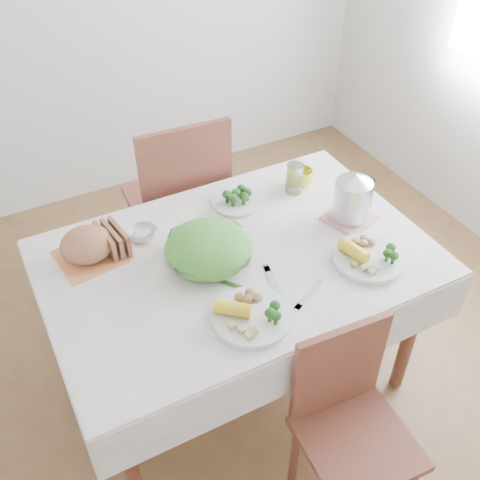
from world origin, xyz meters
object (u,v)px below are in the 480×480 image
chair_near (359,434)px  yellow_mug (302,177)px  dining_table (238,321)px  dinner_plate_right (368,259)px  dinner_plate_left (251,317)px  electric_kettle (353,196)px  chair_far (176,206)px  salad_bowl (209,253)px

chair_near → yellow_mug: chair_near is taller
dining_table → dinner_plate_right: bearing=-31.1°
dinner_plate_left → electric_kettle: electric_kettle is taller
dinner_plate_right → yellow_mug: (0.05, 0.56, 0.03)m
chair_far → salad_bowl: chair_far is taller
dinner_plate_right → electric_kettle: 0.28m
dinner_plate_left → yellow_mug: (0.60, 0.61, 0.03)m
dinner_plate_left → dinner_plate_right: same height
yellow_mug → dinner_plate_right: bearing=-95.5°
electric_kettle → yellow_mug: bearing=76.7°
chair_far → salad_bowl: bearing=81.6°
salad_bowl → yellow_mug: bearing=24.5°
chair_near → chair_far: bearing=95.6°
electric_kettle → dining_table: bearing=158.6°
dinner_plate_right → chair_near: bearing=-126.2°
chair_far → dinner_plate_right: chair_far is taller
dining_table → dinner_plate_left: (-0.11, -0.32, 0.40)m
chair_far → dinner_plate_left: bearing=85.2°
chair_near → dining_table: bearing=101.4°
dinner_plate_left → dinner_plate_right: size_ratio=1.01×
chair_near → electric_kettle: size_ratio=3.89×
dining_table → salad_bowl: 0.44m
dining_table → salad_bowl: (-0.11, 0.03, 0.43)m
chair_far → salad_bowl: 0.85m
dinner_plate_left → electric_kettle: size_ratio=1.31×
electric_kettle → chair_near: bearing=-140.9°
electric_kettle → dinner_plate_right: bearing=-129.9°
salad_bowl → dinner_plate_left: salad_bowl is taller
dinner_plate_left → dinner_plate_right: (0.55, 0.05, 0.00)m
salad_bowl → electric_kettle: size_ratio=1.48×
chair_far → dinner_plate_left: size_ratio=3.66×
electric_kettle → dinner_plate_left: bearing=-174.6°
dining_table → salad_bowl: bearing=167.5°
chair_near → dinner_plate_right: size_ratio=2.98×
salad_bowl → electric_kettle: electric_kettle is taller
chair_near → salad_bowl: 0.85m
salad_bowl → dinner_plate_right: bearing=-27.6°
dining_table → chair_near: chair_near is taller
chair_near → yellow_mug: 1.15m
chair_far → dinner_plate_left: chair_far is taller
chair_near → dinner_plate_right: (0.34, 0.46, 0.31)m
chair_near → yellow_mug: (0.39, 1.02, 0.34)m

